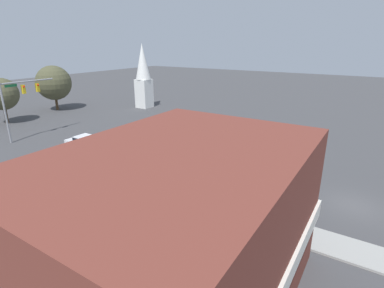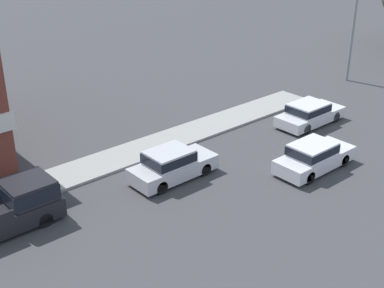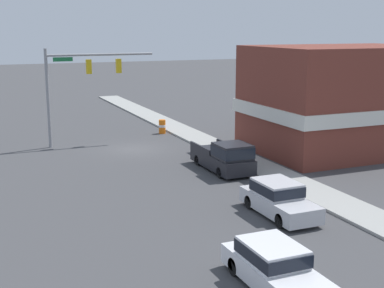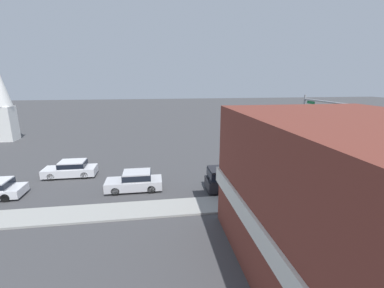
{
  "view_description": "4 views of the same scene",
  "coord_description": "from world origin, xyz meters",
  "views": [
    {
      "loc": [
        -22.49,
        -0.32,
        11.27
      ],
      "look_at": [
        1.07,
        14.57,
        1.8
      ],
      "focal_mm": 28.0,
      "sensor_mm": 36.0,
      "label": 1
    },
    {
      "loc": [
        16.24,
        1.43,
        12.94
      ],
      "look_at": [
        -0.59,
        15.97,
        2.47
      ],
      "focal_mm": 50.0,
      "sensor_mm": 36.0,
      "label": 2
    },
    {
      "loc": [
        10.85,
        36.28,
        8.56
      ],
      "look_at": [
        0.3,
        11.43,
        2.69
      ],
      "focal_mm": 50.0,
      "sensor_mm": 36.0,
      "label": 3
    },
    {
      "loc": [
        -22.18,
        14.23,
        8.86
      ],
      "look_at": [
        0.29,
        10.93,
        3.12
      ],
      "focal_mm": 24.0,
      "sensor_mm": 36.0,
      "label": 4
    }
  ],
  "objects": [
    {
      "name": "car_lead",
      "position": [
        -2.14,
        15.98,
        0.83
      ],
      "size": [
        1.83,
        4.51,
        1.6
      ],
      "color": "black",
      "rests_on": "ground"
    },
    {
      "name": "car_oncoming",
      "position": [
        1.83,
        22.1,
        0.79
      ],
      "size": [
        1.82,
        4.64,
        1.51
      ],
      "rotation": [
        0.0,
        0.0,
        3.14
      ],
      "color": "black",
      "rests_on": "ground"
    },
    {
      "name": "pickup_truck_parked",
      "position": [
        -3.3,
        8.15,
        0.94
      ],
      "size": [
        2.0,
        5.24,
        1.92
      ],
      "color": "black",
      "rests_on": "ground"
    },
    {
      "name": "car_second_ahead",
      "position": [
        -2.05,
        26.73,
        0.74
      ],
      "size": [
        1.91,
        4.67,
        1.41
      ],
      "color": "black",
      "rests_on": "ground"
    },
    {
      "name": "far_signal_assembly",
      "position": [
        -3.56,
        35.8,
        5.28
      ],
      "size": [
        6.6,
        0.49,
        7.36
      ],
      "color": "gray",
      "rests_on": "ground"
    }
  ]
}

